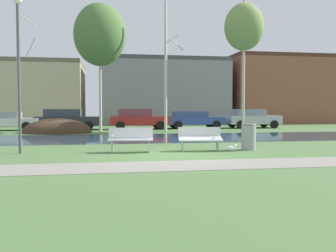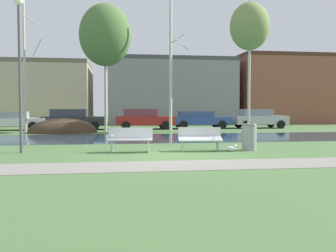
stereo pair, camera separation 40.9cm
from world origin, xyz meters
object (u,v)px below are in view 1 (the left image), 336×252
(bench_left, at_px, (131,139))
(streetlamp, at_px, (18,48))
(parked_wagon_fourth_blue, at_px, (193,119))
(trash_bin, at_px, (249,136))
(parked_van_nearest_white, at_px, (5,120))
(parked_hatch_third_red, at_px, (138,119))
(parked_suv_fifth_silver, at_px, (252,118))
(parked_sedan_second_dark, at_px, (67,119))
(seagull, at_px, (232,148))
(bench_right, at_px, (200,138))

(bench_left, bearing_deg, streetlamp, 176.07)
(parked_wagon_fourth_blue, bearing_deg, bench_left, -111.58)
(trash_bin, bearing_deg, parked_van_nearest_white, 129.84)
(parked_hatch_third_red, height_order, parked_suv_fifth_silver, parked_hatch_third_red)
(bench_left, distance_m, parked_sedan_second_dark, 15.49)
(seagull, distance_m, parked_van_nearest_white, 19.07)
(bench_left, bearing_deg, parked_hatch_third_red, 83.84)
(trash_bin, distance_m, streetlamp, 8.83)
(bench_left, xyz_separation_m, seagull, (3.64, -0.40, -0.34))
(parked_wagon_fourth_blue, bearing_deg, trash_bin, -95.82)
(streetlamp, distance_m, parked_suv_fifth_silver, 20.97)
(parked_van_nearest_white, distance_m, parked_suv_fifth_silver, 18.73)
(parked_hatch_third_red, bearing_deg, trash_bin, -79.08)
(trash_bin, height_order, parked_sedan_second_dark, parked_sedan_second_dark)
(parked_van_nearest_white, relative_size, parked_hatch_third_red, 1.02)
(streetlamp, xyz_separation_m, parked_hatch_third_red, (5.40, 14.45, -2.82))
(parked_hatch_third_red, bearing_deg, parked_sedan_second_dark, 176.39)
(streetlamp, relative_size, parked_suv_fifth_silver, 1.28)
(seagull, height_order, streetlamp, streetlamp)
(bench_right, xyz_separation_m, parked_hatch_third_red, (-0.97, 14.71, 0.34))
(bench_right, xyz_separation_m, parked_wagon_fourth_blue, (3.42, 15.13, 0.26))
(parked_van_nearest_white, relative_size, parked_wagon_fourth_blue, 0.99)
(parked_wagon_fourth_blue, bearing_deg, parked_sedan_second_dark, -179.53)
(parked_sedan_second_dark, bearing_deg, bench_left, -76.26)
(seagull, bearing_deg, parked_hatch_third_red, 97.74)
(trash_bin, relative_size, seagull, 2.16)
(streetlamp, relative_size, parked_van_nearest_white, 1.19)
(parked_van_nearest_white, bearing_deg, parked_suv_fifth_silver, 0.85)
(streetlamp, distance_m, parked_van_nearest_white, 15.34)
(bench_left, distance_m, seagull, 3.68)
(bench_left, xyz_separation_m, parked_hatch_third_red, (1.59, 14.71, 0.34))
(parked_van_nearest_white, bearing_deg, bench_left, -61.77)
(parked_wagon_fourth_blue, bearing_deg, streetlamp, -123.39)
(trash_bin, xyz_separation_m, parked_van_nearest_white, (-12.36, 14.81, 0.21))
(bench_left, relative_size, parked_suv_fifth_silver, 0.39)
(bench_left, distance_m, parked_suv_fifth_silver, 18.52)
(seagull, relative_size, parked_wagon_fourth_blue, 0.10)
(parked_hatch_third_red, bearing_deg, parked_wagon_fourth_blue, 5.36)
(bench_left, relative_size, parked_hatch_third_red, 0.37)
(parked_sedan_second_dark, bearing_deg, parked_hatch_third_red, -3.61)
(seagull, xyz_separation_m, parked_sedan_second_dark, (-7.32, 15.45, 0.67))
(bench_right, xyz_separation_m, parked_van_nearest_white, (-10.48, 14.75, 0.25))
(seagull, bearing_deg, bench_left, 173.68)
(parked_suv_fifth_silver, bearing_deg, parked_sedan_second_dark, 179.95)
(streetlamp, xyz_separation_m, parked_suv_fifth_silver, (14.62, 14.77, -2.83))
(parked_van_nearest_white, xyz_separation_m, parked_suv_fifth_silver, (18.73, 0.28, 0.08))
(bench_right, height_order, parked_van_nearest_white, parked_van_nearest_white)
(bench_right, bearing_deg, streetlamp, 177.64)
(parked_van_nearest_white, bearing_deg, trash_bin, -50.16)
(streetlamp, bearing_deg, bench_left, -3.93)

